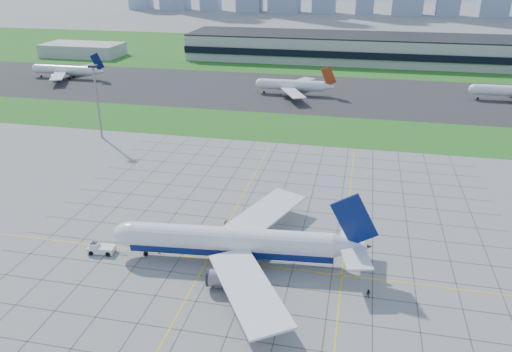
{
  "coord_description": "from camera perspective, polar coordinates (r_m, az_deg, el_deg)",
  "views": [
    {
      "loc": [
        18.77,
        -87.25,
        58.29
      ],
      "look_at": [
        -5.96,
        27.42,
        7.0
      ],
      "focal_mm": 35.0,
      "sensor_mm": 36.0,
      "label": 1
    }
  ],
  "objects": [
    {
      "name": "light_mast",
      "position": [
        181.2,
        -17.79,
        9.06
      ],
      "size": [
        2.5,
        2.5,
        25.6
      ],
      "color": "gray",
      "rests_on": "ground"
    },
    {
      "name": "terminal",
      "position": [
        321.8,
        16.27,
        13.7
      ],
      "size": [
        260.0,
        43.0,
        15.8
      ],
      "color": "#B7B7B2",
      "rests_on": "ground"
    },
    {
      "name": "service_block",
      "position": [
        351.09,
        -19.16,
        13.47
      ],
      "size": [
        50.0,
        25.0,
        8.0
      ],
      "primitive_type": "cube",
      "color": "#B7B7B2",
      "rests_on": "ground"
    },
    {
      "name": "crew_near",
      "position": [
        110.98,
        -11.23,
        -8.1
      ],
      "size": [
        0.58,
        0.68,
        1.58
      ],
      "primitive_type": "imported",
      "rotation": [
        0.0,
        0.0,
        1.15
      ],
      "color": "black",
      "rests_on": "ground"
    },
    {
      "name": "distant_jet_1",
      "position": [
        235.08,
        4.28,
        10.32
      ],
      "size": [
        35.15,
        42.66,
        14.08
      ],
      "color": "white",
      "rests_on": "ground"
    },
    {
      "name": "distant_jet_0",
      "position": [
        285.98,
        -20.83,
        11.27
      ],
      "size": [
        39.65,
        42.66,
        14.08
      ],
      "color": "white",
      "rests_on": "ground"
    },
    {
      "name": "crew_far",
      "position": [
        97.8,
        12.72,
        -12.98
      ],
      "size": [
        1.07,
        0.95,
        1.84
      ],
      "primitive_type": "imported",
      "rotation": [
        0.0,
        0.0,
        -0.33
      ],
      "color": "black",
      "rests_on": "ground"
    },
    {
      "name": "pushback_tug",
      "position": [
        113.49,
        -17.37,
        -7.9
      ],
      "size": [
        8.35,
        3.35,
        2.3
      ],
      "rotation": [
        0.0,
        0.0,
        0.09
      ],
      "color": "white",
      "rests_on": "ground"
    },
    {
      "name": "airliner",
      "position": [
        103.62,
        -2.63,
        -7.55
      ],
      "size": [
        54.69,
        55.19,
        17.22
      ],
      "rotation": [
        0.0,
        0.0,
        0.09
      ],
      "color": "white",
      "rests_on": "ground"
    },
    {
      "name": "asphalt_taxiway",
      "position": [
        240.18,
        7.42,
        9.38
      ],
      "size": [
        700.0,
        75.0,
        0.04
      ],
      "primitive_type": "cube",
      "color": "#383838",
      "rests_on": "ground"
    },
    {
      "name": "grass_median",
      "position": [
        187.52,
        5.85,
        5.39
      ],
      "size": [
        700.0,
        35.0,
        0.04
      ],
      "primitive_type": "cube",
      "color": "#296D1F",
      "rests_on": "ground"
    },
    {
      "name": "ground",
      "position": [
        106.6,
        0.03,
        -9.53
      ],
      "size": [
        1400.0,
        1400.0,
        0.0
      ],
      "primitive_type": "plane",
      "color": "gray",
      "rests_on": "ground"
    },
    {
      "name": "apron_markings",
      "position": [
        115.77,
        1.4,
        -6.61
      ],
      "size": [
        120.0,
        130.0,
        0.03
      ],
      "color": "#474744",
      "rests_on": "ground"
    },
    {
      "name": "grass_far",
      "position": [
        347.68,
        9.17,
        13.68
      ],
      "size": [
        700.0,
        145.0,
        0.04
      ],
      "primitive_type": "cube",
      "color": "#296D1F",
      "rests_on": "ground"
    }
  ]
}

